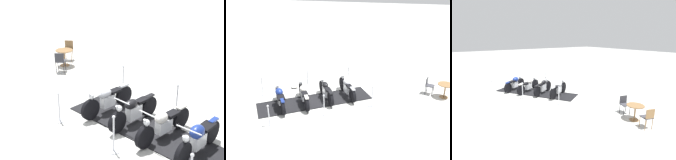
{
  "view_description": "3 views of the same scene",
  "coord_description": "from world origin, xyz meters",
  "views": [
    {
      "loc": [
        -8.53,
        2.98,
        5.43
      ],
      "look_at": [
        1.82,
        0.71,
        1.0
      ],
      "focal_mm": 54.79,
      "sensor_mm": 36.0,
      "label": 1
    },
    {
      "loc": [
        3.71,
        -10.83,
        6.15
      ],
      "look_at": [
        0.9,
        1.12,
        0.78
      ],
      "focal_mm": 41.37,
      "sensor_mm": 36.0,
      "label": 2
    },
    {
      "loc": [
        10.75,
        -5.02,
        3.77
      ],
      "look_at": [
        1.73,
        1.16,
        1.09
      ],
      "focal_mm": 28.78,
      "sensor_mm": 36.0,
      "label": 3
    }
  ],
  "objects": [
    {
      "name": "motorcycle_navy",
      "position": [
        -1.44,
        -0.92,
        0.52
      ],
      "size": [
        1.32,
        1.86,
        0.98
      ],
      "rotation": [
        0.0,
        0.0,
        -4.11
      ],
      "color": "black",
      "rests_on": "display_platform"
    },
    {
      "name": "stanchion_right_front",
      "position": [
        1.17,
        2.56,
        0.32
      ],
      "size": [
        0.32,
        0.32,
        1.01
      ],
      "color": "silver",
      "rests_on": "ground_plane"
    },
    {
      "name": "stanchion_right_mid",
      "position": [
        -0.82,
        1.25,
        0.34
      ],
      "size": [
        0.35,
        0.35,
        1.11
      ],
      "color": "silver",
      "rests_on": "ground_plane"
    },
    {
      "name": "display_platform",
      "position": [
        0.0,
        0.0,
        0.02
      ],
      "size": [
        5.5,
        4.31,
        0.03
      ],
      "primitive_type": "cube",
      "rotation": [
        0.0,
        0.0,
        -2.56
      ],
      "color": "black",
      "rests_on": "ground_plane"
    },
    {
      "name": "motorcycle_chrome",
      "position": [
        1.41,
        0.97,
        0.49
      ],
      "size": [
        1.29,
        1.95,
        1.02
      ],
      "rotation": [
        0.0,
        0.0,
        -4.16
      ],
      "color": "black",
      "rests_on": "display_platform"
    },
    {
      "name": "cafe_chair_near_table",
      "position": [
        5.54,
        2.19,
        0.53
      ],
      "size": [
        0.5,
        0.5,
        0.89
      ],
      "rotation": [
        0.0,
        0.0,
        -0.31
      ],
      "color": "#2D2D33",
      "rests_on": "ground_plane"
    },
    {
      "name": "ground_plane",
      "position": [
        0.0,
        0.0,
        0.0
      ],
      "size": [
        80.0,
        80.0,
        0.0
      ],
      "primitive_type": "plane",
      "color": "silver"
    },
    {
      "name": "cafe_chair_across_table",
      "position": [
        7.09,
        1.67,
        0.55
      ],
      "size": [
        0.51,
        0.51,
        0.92
      ],
      "rotation": [
        0.0,
        0.0,
        2.81
      ],
      "color": "olive",
      "rests_on": "ground_plane"
    },
    {
      "name": "stanchion_left_mid",
      "position": [
        0.82,
        -1.25,
        0.34
      ],
      "size": [
        0.34,
        0.34,
        1.09
      ],
      "color": "silver",
      "rests_on": "ground_plane"
    },
    {
      "name": "stanchion_left_front",
      "position": [
        2.81,
        0.07,
        0.33
      ],
      "size": [
        0.35,
        0.35,
        1.11
      ],
      "color": "silver",
      "rests_on": "ground_plane"
    },
    {
      "name": "motorcycle_cream",
      "position": [
        -0.49,
        -0.29,
        0.48
      ],
      "size": [
        1.28,
        2.05,
        0.99
      ],
      "rotation": [
        0.0,
        0.0,
        -4.19
      ],
      "color": "black",
      "rests_on": "display_platform"
    },
    {
      "name": "motorcycle_black",
      "position": [
        0.46,
        0.34,
        0.49
      ],
      "size": [
        1.26,
        1.87,
        0.99
      ],
      "rotation": [
        0.0,
        0.0,
        -4.14
      ],
      "color": "black",
      "rests_on": "display_platform"
    },
    {
      "name": "cafe_table",
      "position": [
        6.32,
        1.94,
        0.56
      ],
      "size": [
        0.78,
        0.78,
        0.74
      ],
      "color": "olive",
      "rests_on": "ground_plane"
    }
  ]
}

